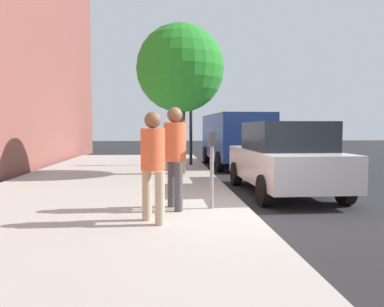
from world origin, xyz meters
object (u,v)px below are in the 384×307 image
at_px(parked_van_far, 235,137).
at_px(pedestrian_at_meter, 175,149).
at_px(pedestrian_bystander, 153,158).
at_px(parked_sedan_near, 284,158).
at_px(parking_meter, 212,153).
at_px(traffic_signal, 193,104).
at_px(street_tree, 180,69).

bearing_deg(parked_van_far, pedestrian_at_meter, 162.62).
bearing_deg(pedestrian_bystander, pedestrian_at_meter, 34.81).
distance_m(pedestrian_at_meter, parked_sedan_near, 3.53).
xyz_separation_m(pedestrian_bystander, parked_sedan_near, (3.16, -3.09, -0.27)).
relative_size(pedestrian_bystander, parked_van_far, 0.33).
distance_m(parking_meter, traffic_signal, 8.29).
distance_m(parked_van_far, traffic_signal, 2.27).
height_order(pedestrian_bystander, street_tree, street_tree).
distance_m(parking_meter, pedestrian_at_meter, 0.68).
xyz_separation_m(parking_meter, traffic_signal, (8.17, -0.28, 1.41)).
height_order(pedestrian_bystander, parked_van_far, parked_van_far).
relative_size(parked_van_far, street_tree, 1.11).
xyz_separation_m(pedestrian_at_meter, pedestrian_bystander, (-0.96, 0.37, -0.09)).
distance_m(parking_meter, parked_sedan_near, 3.02).
height_order(parked_van_far, traffic_signal, traffic_signal).
relative_size(parking_meter, street_tree, 0.30).
bearing_deg(pedestrian_at_meter, pedestrian_bystander, -127.66).
bearing_deg(pedestrian_at_meter, parked_sedan_near, 22.25).
relative_size(parking_meter, pedestrian_bystander, 0.82).
bearing_deg(street_tree, parked_van_far, -35.37).
relative_size(parking_meter, parked_van_far, 0.27).
height_order(parking_meter, parked_van_far, parked_van_far).
height_order(pedestrian_at_meter, parked_van_far, parked_van_far).
bearing_deg(street_tree, pedestrian_bystander, 173.75).
relative_size(parking_meter, pedestrian_at_meter, 0.76).
height_order(street_tree, traffic_signal, street_tree).
distance_m(pedestrian_bystander, street_tree, 6.73).
height_order(parking_meter, street_tree, street_tree).
bearing_deg(traffic_signal, parked_sedan_near, -163.51).
distance_m(parking_meter, parked_van_far, 8.94).
height_order(parked_sedan_near, street_tree, street_tree).
bearing_deg(pedestrian_at_meter, street_tree, 69.81).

